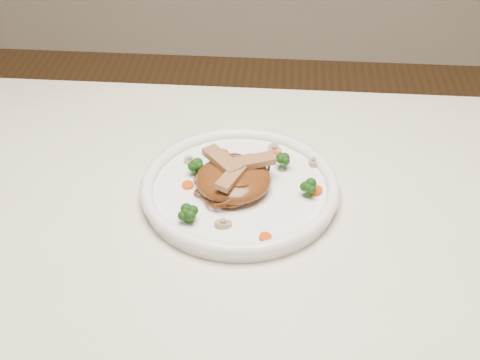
{
  "coord_description": "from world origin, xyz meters",
  "views": [
    {
      "loc": [
        0.04,
        -0.7,
        1.37
      ],
      "look_at": [
        -0.02,
        0.07,
        0.78
      ],
      "focal_mm": 48.29,
      "sensor_mm": 36.0,
      "label": 1
    }
  ],
  "objects": [
    {
      "name": "carrot_2",
      "position": [
        0.09,
        0.07,
        0.77
      ],
      "size": [
        0.02,
        0.02,
        0.0
      ],
      "primitive_type": "cylinder",
      "rotation": [
        0.0,
        0.0,
        -0.03
      ],
      "color": "#C03407",
      "rests_on": "plate"
    },
    {
      "name": "chicken_c",
      "position": [
        -0.03,
        0.05,
        0.8
      ],
      "size": [
        0.04,
        0.07,
        0.01
      ],
      "primitive_type": "cube",
      "rotation": [
        0.0,
        0.0,
        4.31
      ],
      "color": "tan",
      "rests_on": "noodle_mound"
    },
    {
      "name": "chicken_a",
      "position": [
        -0.0,
        0.08,
        0.8
      ],
      "size": [
        0.08,
        0.05,
        0.01
      ],
      "primitive_type": "cube",
      "rotation": [
        0.0,
        0.0,
        0.44
      ],
      "color": "tan",
      "rests_on": "noodle_mound"
    },
    {
      "name": "table",
      "position": [
        0.0,
        0.0,
        0.65
      ],
      "size": [
        1.2,
        0.8,
        0.75
      ],
      "color": "white",
      "rests_on": "ground"
    },
    {
      "name": "mushroom_2",
      "position": [
        -0.1,
        0.13,
        0.77
      ],
      "size": [
        0.03,
        0.03,
        0.01
      ],
      "primitive_type": "cylinder",
      "rotation": [
        0.0,
        0.0,
        -0.69
      ],
      "color": "#B9A98B",
      "rests_on": "plate"
    },
    {
      "name": "carrot_4",
      "position": [
        0.03,
        -0.04,
        0.77
      ],
      "size": [
        0.02,
        0.02,
        0.0
      ],
      "primitive_type": "cylinder",
      "rotation": [
        0.0,
        0.0,
        -0.21
      ],
      "color": "#C03407",
      "rests_on": "plate"
    },
    {
      "name": "carrot_0",
      "position": [
        0.03,
        0.16,
        0.77
      ],
      "size": [
        0.02,
        0.02,
        0.0
      ],
      "primitive_type": "cylinder",
      "rotation": [
        0.0,
        0.0,
        0.35
      ],
      "color": "#C03407",
      "rests_on": "plate"
    },
    {
      "name": "carrot_1",
      "position": [
        -0.1,
        0.06,
        0.77
      ],
      "size": [
        0.02,
        0.02,
        0.0
      ],
      "primitive_type": "cylinder",
      "rotation": [
        0.0,
        0.0,
        0.24
      ],
      "color": "#C03407",
      "rests_on": "plate"
    },
    {
      "name": "broccoli_2",
      "position": [
        -0.08,
        -0.01,
        0.78
      ],
      "size": [
        0.03,
        0.03,
        0.03
      ],
      "primitive_type": null,
      "rotation": [
        0.0,
        0.0,
        0.06
      ],
      "color": "#15420D",
      "rests_on": "plate"
    },
    {
      "name": "plate",
      "position": [
        -0.02,
        0.07,
        0.76
      ],
      "size": [
        0.39,
        0.39,
        0.02
      ],
      "primitive_type": "cylinder",
      "rotation": [
        0.0,
        0.0,
        -0.37
      ],
      "color": "white",
      "rests_on": "table"
    },
    {
      "name": "broccoli_1",
      "position": [
        -0.09,
        0.1,
        0.78
      ],
      "size": [
        0.03,
        0.03,
        0.03
      ],
      "primitive_type": null,
      "rotation": [
        0.0,
        0.0,
        0.12
      ],
      "color": "#15420D",
      "rests_on": "plate"
    },
    {
      "name": "noodle_mound",
      "position": [
        -0.03,
        0.07,
        0.78
      ],
      "size": [
        0.13,
        0.13,
        0.04
      ],
      "primitive_type": "ellipsoid",
      "rotation": [
        0.0,
        0.0,
        -0.15
      ],
      "color": "#582A10",
      "rests_on": "plate"
    },
    {
      "name": "mushroom_1",
      "position": [
        0.09,
        0.14,
        0.77
      ],
      "size": [
        0.02,
        0.02,
        0.01
      ],
      "primitive_type": "cylinder",
      "rotation": [
        0.0,
        0.0,
        1.52
      ],
      "color": "#B9A98B",
      "rests_on": "plate"
    },
    {
      "name": "broccoli_0",
      "position": [
        0.04,
        0.12,
        0.78
      ],
      "size": [
        0.02,
        0.02,
        0.03
      ],
      "primitive_type": null,
      "rotation": [
        0.0,
        0.0,
        -0.06
      ],
      "color": "#15420D",
      "rests_on": "plate"
    },
    {
      "name": "broccoli_3",
      "position": [
        0.08,
        0.06,
        0.78
      ],
      "size": [
        0.03,
        0.03,
        0.03
      ],
      "primitive_type": null,
      "rotation": [
        0.0,
        0.0,
        -0.04
      ],
      "color": "#15420D",
      "rests_on": "plate"
    },
    {
      "name": "chicken_b",
      "position": [
        -0.05,
        0.08,
        0.8
      ],
      "size": [
        0.07,
        0.07,
        0.01
      ],
      "primitive_type": "cube",
      "rotation": [
        0.0,
        0.0,
        2.27
      ],
      "color": "tan",
      "rests_on": "noodle_mound"
    },
    {
      "name": "carrot_3",
      "position": [
        -0.05,
        0.15,
        0.77
      ],
      "size": [
        0.02,
        0.02,
        0.0
      ],
      "primitive_type": "cylinder",
      "rotation": [
        0.0,
        0.0,
        0.07
      ],
      "color": "#C03407",
      "rests_on": "plate"
    },
    {
      "name": "mushroom_3",
      "position": [
        0.03,
        0.17,
        0.77
      ],
      "size": [
        0.04,
        0.04,
        0.01
      ],
      "primitive_type": "cylinder",
      "rotation": [
        0.0,
        0.0,
        2.09
      ],
      "color": "#B9A98B",
      "rests_on": "plate"
    },
    {
      "name": "mushroom_0",
      "position": [
        -0.03,
        -0.02,
        0.77
      ],
      "size": [
        0.03,
        0.03,
        0.01
      ],
      "primitive_type": "cylinder",
      "rotation": [
        0.0,
        0.0,
        0.18
      ],
      "color": "#B9A98B",
      "rests_on": "plate"
    }
  ]
}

